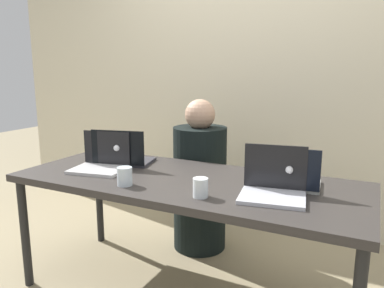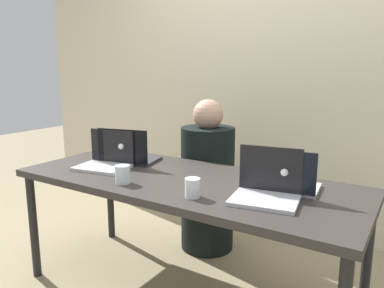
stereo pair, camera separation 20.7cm
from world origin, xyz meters
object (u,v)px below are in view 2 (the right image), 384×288
at_px(laptop_back_left, 129,155).
at_px(person_at_center, 207,184).
at_px(water_glass_left, 123,176).
at_px(water_glass_right, 193,189).
at_px(laptop_front_left, 106,160).
at_px(laptop_front_right, 267,188).
at_px(laptop_back_right, 288,182).

bearing_deg(laptop_back_left, person_at_center, -136.38).
xyz_separation_m(laptop_back_left, water_glass_left, (0.27, -0.35, -0.01)).
height_order(laptop_back_left, water_glass_right, laptop_back_left).
xyz_separation_m(laptop_front_left, laptop_back_left, (0.04, 0.17, 0.00)).
bearing_deg(laptop_front_left, water_glass_right, -23.51).
bearing_deg(laptop_front_right, water_glass_right, -161.37).
bearing_deg(laptop_back_right, person_at_center, -40.17).
distance_m(laptop_back_right, water_glass_left, 0.84).
height_order(laptop_front_right, laptop_back_left, laptop_front_right).
relative_size(laptop_front_right, laptop_back_right, 1.08).
bearing_deg(laptop_front_right, laptop_back_left, 160.39).
relative_size(person_at_center, laptop_back_right, 3.53).
relative_size(laptop_back_right, water_glass_right, 3.36).
relative_size(person_at_center, laptop_front_right, 3.27).
xyz_separation_m(laptop_front_right, laptop_back_left, (-1.00, 0.18, -0.00)).
relative_size(laptop_front_left, water_glass_left, 3.53).
height_order(laptop_front_left, water_glass_right, laptop_front_left).
height_order(laptop_front_right, laptop_front_left, laptop_front_right).
xyz_separation_m(person_at_center, water_glass_left, (-0.04, -0.83, 0.26)).
xyz_separation_m(laptop_back_left, water_glass_right, (0.70, -0.34, -0.01)).
bearing_deg(water_glass_right, person_at_center, 115.37).
distance_m(laptop_front_right, laptop_back_left, 1.02).
xyz_separation_m(person_at_center, laptop_back_left, (-0.31, -0.48, 0.27)).
distance_m(laptop_front_left, laptop_back_right, 1.09).
bearing_deg(water_glass_left, laptop_back_right, 23.41).
bearing_deg(person_at_center, water_glass_right, 112.25).
height_order(laptop_front_right, water_glass_right, laptop_front_right).
relative_size(person_at_center, water_glass_left, 11.33).
xyz_separation_m(laptop_front_right, laptop_front_left, (-1.04, 0.01, -0.00)).
distance_m(laptop_front_right, laptop_front_left, 1.04).
distance_m(person_at_center, laptop_back_left, 0.63).
relative_size(laptop_back_left, laptop_back_right, 1.24).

